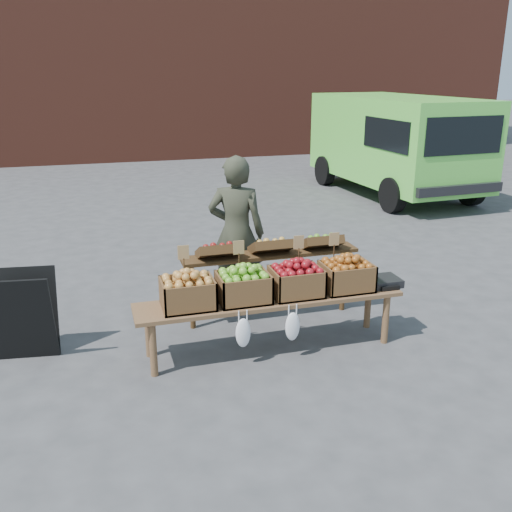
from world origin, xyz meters
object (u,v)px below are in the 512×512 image
object	(u,v)px
delivery_van	(395,147)
weighing_scale	(383,281)
crate_red_apples	(296,282)
crate_russet_pears	(243,287)
back_table	(270,276)
crate_golden_apples	(188,293)
chalkboard_sign	(24,315)
vendor	(236,233)
crate_green_apples	(346,276)
display_bench	(270,324)

from	to	relation	value
delivery_van	weighing_scale	distance (m)	7.44
crate_red_apples	weighing_scale	bearing A→B (deg)	0.00
delivery_van	crate_russet_pears	bearing A→B (deg)	-132.59
crate_russet_pears	weighing_scale	distance (m)	1.53
back_table	crate_golden_apples	distance (m)	1.30
chalkboard_sign	weighing_scale	size ratio (longest dim) A/B	2.66
delivery_van	back_table	distance (m)	7.44
crate_golden_apples	crate_red_apples	size ratio (longest dim) A/B	1.00
delivery_van	crate_red_apples	bearing A→B (deg)	-129.52
vendor	crate_green_apples	world-z (taller)	vendor
chalkboard_sign	crate_red_apples	bearing A→B (deg)	-3.67
crate_red_apples	weighing_scale	xyz separation A→B (m)	(0.97, 0.00, -0.10)
vendor	crate_green_apples	xyz separation A→B (m)	(0.86, -1.21, -0.20)
display_bench	crate_russet_pears	xyz separation A→B (m)	(-0.27, 0.00, 0.42)
display_bench	crate_red_apples	xyz separation A→B (m)	(0.28, 0.00, 0.42)
back_table	weighing_scale	size ratio (longest dim) A/B	6.18
delivery_van	crate_green_apples	xyz separation A→B (m)	(-4.14, -6.43, -0.37)
chalkboard_sign	crate_golden_apples	bearing A→B (deg)	-11.25
back_table	crate_golden_apples	bearing A→B (deg)	-145.82
crate_golden_apples	crate_russet_pears	size ratio (longest dim) A/B	1.00
crate_russet_pears	chalkboard_sign	bearing A→B (deg)	165.95
vendor	crate_red_apples	bearing A→B (deg)	128.39
crate_golden_apples	crate_green_apples	distance (m)	1.65
chalkboard_sign	crate_russet_pears	size ratio (longest dim) A/B	1.81
display_bench	crate_russet_pears	world-z (taller)	crate_russet_pears
delivery_van	crate_russet_pears	world-z (taller)	delivery_van
back_table	crate_russet_pears	distance (m)	0.90
crate_golden_apples	display_bench	bearing A→B (deg)	0.00
crate_green_apples	display_bench	bearing A→B (deg)	180.00
display_bench	crate_green_apples	world-z (taller)	crate_green_apples
vendor	chalkboard_sign	bearing A→B (deg)	40.65
crate_russet_pears	display_bench	bearing A→B (deg)	0.00
delivery_van	back_table	size ratio (longest dim) A/B	2.29
crate_red_apples	crate_green_apples	bearing A→B (deg)	0.00
crate_red_apples	crate_golden_apples	bearing A→B (deg)	180.00
crate_red_apples	crate_green_apples	world-z (taller)	same
back_table	weighing_scale	bearing A→B (deg)	-35.35
vendor	crate_green_apples	size ratio (longest dim) A/B	3.65
chalkboard_sign	display_bench	bearing A→B (deg)	-4.94
vendor	display_bench	bearing A→B (deg)	115.66
display_bench	crate_golden_apples	bearing A→B (deg)	180.00
crate_golden_apples	chalkboard_sign	bearing A→B (deg)	161.23
delivery_van	vendor	world-z (taller)	delivery_van
delivery_van	crate_red_apples	distance (m)	7.97
chalkboard_sign	crate_green_apples	world-z (taller)	chalkboard_sign
vendor	chalkboard_sign	xyz separation A→B (m)	(-2.33, -0.69, -0.46)
chalkboard_sign	crate_red_apples	xyz separation A→B (m)	(2.63, -0.52, 0.26)
chalkboard_sign	crate_red_apples	size ratio (longest dim) A/B	1.81
crate_green_apples	weighing_scale	size ratio (longest dim) A/B	1.47
crate_green_apples	weighing_scale	distance (m)	0.44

